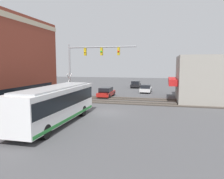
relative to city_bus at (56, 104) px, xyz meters
The scene contains 11 objects.
ground_plane 6.21m from the city_bus, 27.98° to the right, with size 120.00×120.00×0.00m, color #4C4C4F.
shop_building 20.71m from the city_bus, 41.93° to the right, with size 9.62×8.30×6.06m.
city_bus is the anchor object (origin of this frame).
traffic_signal_gantry 10.36m from the city_bus, ahead, with size 0.42×8.54×7.42m.
crossing_signal 9.44m from the city_bus, 17.71° to the left, with size 1.41×1.18×3.81m.
rail_track_near 11.73m from the city_bus, 13.95° to the right, with size 2.60×60.00×0.15m.
rail_track_far 14.83m from the city_bus, 10.95° to the right, with size 2.60×60.00×0.15m.
parked_car_red 15.75m from the city_bus, ahead, with size 4.63×1.82×1.47m.
parked_car_white 23.33m from the city_bus, 13.40° to the right, with size 4.60×1.82×1.40m.
parked_car_black 30.29m from the city_bus, ahead, with size 4.22×1.82×1.46m.
pedestrian_at_crossing 8.79m from the city_bus, 11.07° to the left, with size 0.34×0.34×1.81m.
Camera 1 is at (-21.36, -5.91, 4.92)m, focal length 35.00 mm.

